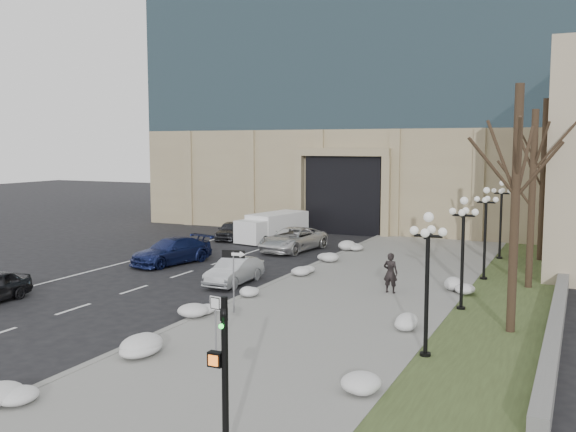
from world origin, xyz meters
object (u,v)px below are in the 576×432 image
Objects in this scene: pedestrian at (390,273)px; lamppost_a at (427,265)px; car_b at (234,271)px; lamppost_b at (463,238)px; car_c at (172,251)px; one_way_sign at (237,262)px; lamppost_d at (501,209)px; keep_sign at (215,313)px; traffic_signal at (224,382)px; car_e at (230,230)px; lamppost_c at (486,221)px; box_truck at (273,227)px; car_d at (293,239)px.

lamppost_a is at bearing 115.13° from pedestrian.
car_b is 0.84× the size of lamppost_b.
one_way_sign is at bearing -28.21° from car_c.
one_way_sign is (3.02, -5.04, 1.54)m from car_b.
pedestrian is 12.15m from lamppost_d.
lamppost_b is (6.11, 9.36, 1.56)m from keep_sign.
traffic_signal is 0.78× the size of lamppost_d.
pedestrian reaches higher than car_e.
traffic_signal is 15.39m from lamppost_b.
car_e is 0.81× the size of lamppost_b.
pedestrian is at bearing 4.92° from car_c.
lamppost_b is at bearing 15.84° from one_way_sign.
keep_sign is (-2.67, -10.88, 0.46)m from pedestrian.
one_way_sign reaches higher than car_e.
pedestrian is 11.22m from keep_sign.
pedestrian is 0.39× the size of lamppost_c.
car_b is at bearing 147.47° from lamppost_a.
keep_sign is at bearing -35.92° from car_c.
lamppost_d reaches higher than box_truck.
lamppost_c reaches higher than box_truck.
one_way_sign is 0.56× the size of lamppost_d.
car_e is 0.81× the size of lamppost_d.
car_c is 0.81× the size of box_truck.
traffic_signal reaches higher than car_b.
one_way_sign reaches higher than car_c.
lamppost_c is at bearing -90.00° from lamppost_d.
box_truck is 25.64m from keep_sign.
car_b is 0.84× the size of lamppost_c.
traffic_signal is (3.73, -5.79, 0.33)m from keep_sign.
lamppost_d is (15.77, -1.38, 2.13)m from box_truck.
car_b is 0.77× the size of car_c.
traffic_signal is 9.06m from lamppost_a.
one_way_sign is (7.72, -18.85, 1.26)m from box_truck.
lamppost_a is at bearing -90.00° from lamppost_c.
car_b is at bearing -59.81° from box_truck.
box_truck is (-3.21, 3.59, 0.18)m from car_d.
car_b is 12.80m from lamppost_c.
car_e is 33.02m from traffic_signal.
car_d is 1.48× the size of traffic_signal.
one_way_sign is 12.10m from traffic_signal.
box_truck reaches higher than car_d.
car_e is at bearing 119.83° from traffic_signal.
lamppost_a is 1.00× the size of lamppost_d.
pedestrian is (7.64, 0.96, 0.39)m from car_b.
box_truck is at bearing 137.64° from lamppost_b.
lamppost_b is (2.38, 15.15, 1.24)m from traffic_signal.
car_d reaches higher than car_c.
box_truck is at bearing 107.85° from car_b.
traffic_signal reaches higher than car_c.
lamppost_d is (18.76, -0.50, 2.41)m from car_e.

